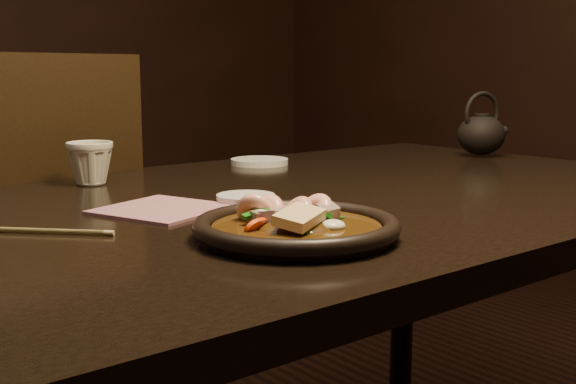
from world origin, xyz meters
TOP-DOWN VIEW (x-y plane):
  - table at (0.00, 0.00)m, footprint 1.60×0.90m
  - chair at (-0.25, 0.55)m, footprint 0.53×0.53m
  - plate at (-0.16, -0.24)m, footprint 0.25×0.25m
  - stirfry at (-0.16, -0.23)m, footprint 0.15×0.15m
  - soy_dish at (-0.07, -0.01)m, footprint 0.09×0.09m
  - saucer_right at (0.21, 0.34)m, footprint 0.12×0.12m
  - tea_cup at (-0.18, 0.30)m, footprint 0.10×0.10m
  - chopsticks at (-0.40, -0.00)m, footprint 0.16×0.17m
  - napkin at (-0.20, 0.02)m, footprint 0.20×0.20m
  - teapot at (0.70, 0.13)m, footprint 0.13×0.11m

SIDE VIEW (x-z plane):
  - chair at x=-0.25m, z-range 0.04..1.02m
  - table at x=0.00m, z-range 0.30..1.05m
  - napkin at x=-0.20m, z-range 0.75..0.75m
  - chopsticks at x=-0.40m, z-range 0.75..0.76m
  - saucer_right at x=0.21m, z-range 0.75..0.76m
  - soy_dish at x=-0.07m, z-range 0.75..0.76m
  - plate at x=-0.16m, z-range 0.75..0.78m
  - stirfry at x=-0.16m, z-range 0.74..0.80m
  - tea_cup at x=-0.18m, z-range 0.75..0.83m
  - teapot at x=0.70m, z-range 0.73..0.88m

